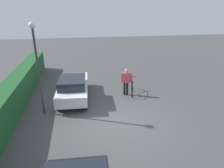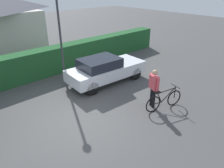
# 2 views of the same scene
# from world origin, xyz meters

# --- Properties ---
(ground_plane) EXTENTS (60.00, 60.00, 0.00)m
(ground_plane) POSITION_xyz_m (0.00, 0.00, 0.00)
(ground_plane) COLOR #474747
(parked_car_far) EXTENTS (4.19, 1.87, 1.36)m
(parked_car_far) POSITION_xyz_m (2.94, 1.99, 0.71)
(parked_car_far) COLOR silver
(parked_car_far) RESTS_ON ground
(bicycle) EXTENTS (1.74, 0.64, 0.91)m
(bicycle) POSITION_xyz_m (3.03, -1.53, 0.39)
(bicycle) COLOR black
(bicycle) RESTS_ON ground
(person_rider) EXTENTS (0.36, 0.62, 1.63)m
(person_rider) POSITION_xyz_m (2.85, -1.09, 0.95)
(person_rider) COLOR black
(person_rider) RESTS_ON ground
(street_lamp) EXTENTS (0.28, 0.28, 4.36)m
(street_lamp) POSITION_xyz_m (1.43, 3.46, 2.81)
(street_lamp) COLOR #38383D
(street_lamp) RESTS_ON ground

